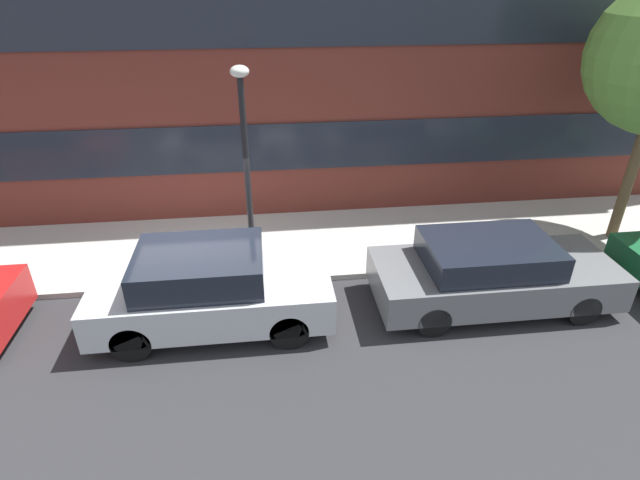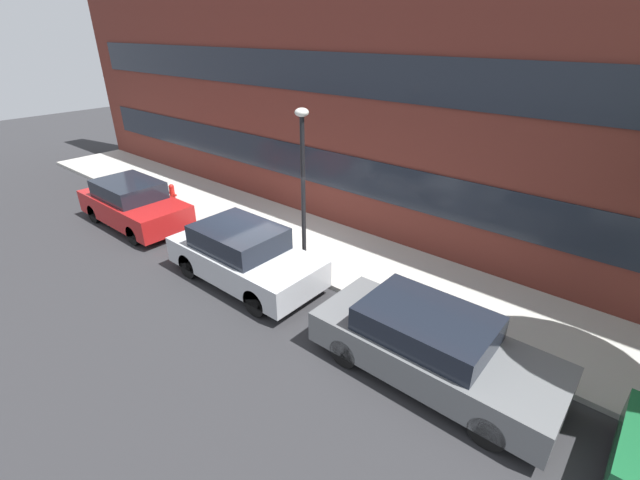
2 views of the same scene
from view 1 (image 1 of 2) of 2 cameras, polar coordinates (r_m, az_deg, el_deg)
The scene contains 6 objects.
ground_plane at distance 9.98m, azimuth -13.61°, elevation -5.52°, with size 56.00×56.00×0.00m, color #2B2B2D.
sidewalk_strip at distance 11.20m, azimuth -12.96°, elevation -0.99°, with size 28.00×2.97×0.12m.
rowhouse_facade at distance 11.78m, azimuth -14.47°, elevation 21.39°, with size 28.00×1.02×8.25m.
parked_car_silver at distance 8.67m, azimuth -12.47°, elevation -5.43°, with size 3.99×1.77×1.43m.
parked_car_grey at distance 9.51m, azimuth 19.02°, elevation -3.54°, with size 4.31×1.74×1.30m.
lamp_post at distance 9.04m, azimuth -8.51°, elevation 9.96°, with size 0.32×0.32×3.96m.
Camera 1 is at (1.37, -8.21, 5.50)m, focal length 28.00 mm.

